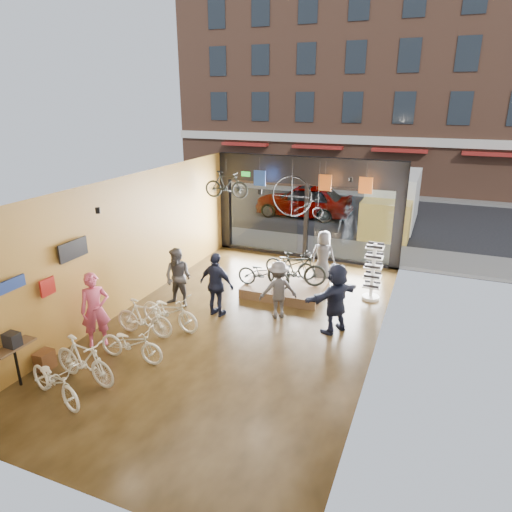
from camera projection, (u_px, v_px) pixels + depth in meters
The scene contains 35 objects.
ground_plane at pixel (242, 325), 12.33m from camera, with size 7.00×12.00×0.04m, color black.
ceiling at pixel (241, 184), 11.06m from camera, with size 7.00×12.00×0.04m, color black.
wall_left at pixel (128, 243), 12.94m from camera, with size 0.04×12.00×3.80m, color #AF7C32.
wall_right at pixel (382, 278), 10.44m from camera, with size 0.04×12.00×3.80m, color beige.
wall_back at pixel (69, 392), 6.43m from camera, with size 7.00×0.04×3.80m, color beige.
storefront at pixel (307, 208), 16.94m from camera, with size 7.00×0.26×3.80m, color black, non-canonical shape.
exit_sign at pixel (246, 174), 17.30m from camera, with size 0.35×0.06×0.18m, color #198C26.
street_road at pixel (350, 207), 25.44m from camera, with size 30.00×18.00×0.02m, color black.
sidewalk_near at pixel (313, 246), 18.60m from camera, with size 30.00×2.40×0.12m, color slate.
sidewalk_far at pixel (363, 193), 28.91m from camera, with size 30.00×2.00×0.12m, color slate.
opposite_building at pixel (378, 77), 28.80m from camera, with size 26.00×5.00×14.00m, color brown.
street_car at pixel (304, 200), 23.19m from camera, with size 1.97×4.89×1.67m, color gray.
box_truck at pixel (391, 204), 20.62m from camera, with size 2.10×6.31×2.49m, color silver, non-canonical shape.
floor_bike_0 at pixel (55, 381), 9.13m from camera, with size 0.60×1.72×0.90m, color beige.
floor_bike_1 at pixel (84, 360), 9.74m from camera, with size 0.48×1.71×1.03m, color beige.
floor_bike_2 at pixel (131, 343), 10.55m from camera, with size 0.58×1.65×0.87m, color beige.
floor_bike_3 at pixel (144, 318), 11.65m from camera, with size 0.46×1.63×0.98m, color beige.
floor_bike_4 at pixel (170, 311), 12.03m from camera, with size 0.64×1.83×0.96m, color beige.
display_platform at pixel (285, 289), 14.25m from camera, with size 2.40×1.80×0.30m, color #4C3921.
display_bike_left at pixel (264, 273), 13.87m from camera, with size 0.59×1.68×0.88m, color black.
display_bike_mid at pixel (297, 269), 13.91m from camera, with size 0.51×1.81×1.09m, color black.
display_bike_right at pixel (290, 264), 14.63m from camera, with size 0.60×1.71×0.90m, color black.
customer_0 at pixel (95, 310), 11.06m from camera, with size 0.69×0.45×1.89m, color #CC4C72.
customer_1 at pixel (178, 278), 13.18m from camera, with size 0.85×0.67×1.76m, color #3F3F44.
customer_2 at pixel (217, 285), 12.59m from camera, with size 1.08×0.45×1.84m, color #161C33.
customer_3 at pixel (278, 290), 12.51m from camera, with size 1.06×0.61×1.64m, color #3F3F44.
customer_4 at pixel (323, 256), 15.04m from camera, with size 0.84×0.54×1.71m, color #3F3F44.
customer_5 at pixel (336, 298), 11.70m from camera, with size 1.75×0.56×1.89m, color #161C33.
sunglasses_rack at pixel (373, 272), 13.61m from camera, with size 0.52×0.43×1.78m, color white, non-canonical shape.
wall_merch at pixel (37, 314), 10.03m from camera, with size 0.40×2.40×2.60m, color navy, non-canonical shape.
penny_farthing at pixel (300, 198), 15.76m from camera, with size 1.80×0.06×1.44m, color black, non-canonical shape.
hung_bike at pixel (226, 185), 15.88m from camera, with size 0.45×1.58×0.95m, color black.
jersey_left at pixel (260, 178), 16.41m from camera, with size 0.45×0.03×0.55m, color #1E3F99.
jersey_mid at pixel (325, 183), 15.56m from camera, with size 0.45×0.03×0.55m, color #CC5919.
jersey_right at pixel (366, 185), 15.07m from camera, with size 0.45×0.03×0.55m, color #CC5919.
Camera 1 is at (4.49, -10.06, 5.84)m, focal length 32.00 mm.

